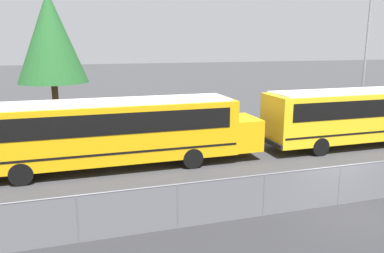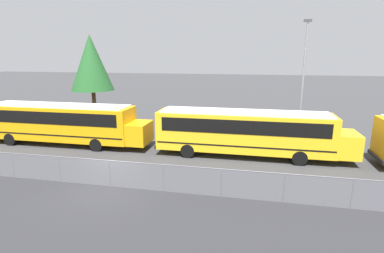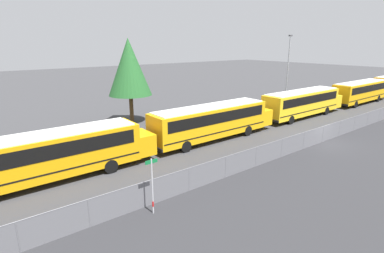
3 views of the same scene
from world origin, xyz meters
The scene contains 9 objects.
ground_plane centered at (0.00, 0.00, 0.00)m, with size 200.00×200.00×0.00m, color #38383A.
fence centered at (0.00, 0.00, 0.77)m, with size 97.15×0.07×1.51m.
school_bus_1 centered at (-21.28, 6.55, 1.91)m, with size 13.57×2.61×3.22m.
school_bus_2 centered at (-7.30, 6.66, 1.91)m, with size 13.57×2.61×3.22m.
school_bus_3 centered at (7.14, 6.63, 1.91)m, with size 13.57×2.61×3.22m.
school_bus_4 centered at (21.69, 6.30, 1.91)m, with size 13.57×2.61×3.22m.
street_sign centered at (-18.16, -0.82, 1.63)m, with size 0.70×0.09×3.07m.
light_pole centered at (11.36, 12.09, 5.26)m, with size 0.60×0.24×9.74m.
tree_2 centered at (-10.37, 16.96, 6.16)m, with size 4.70×4.70×9.23m.
Camera 3 is at (-25.13, -13.14, 8.68)m, focal length 28.00 mm.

